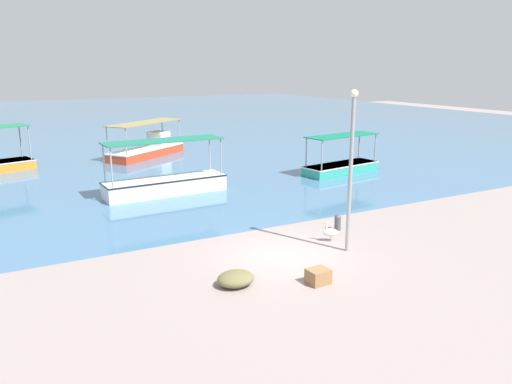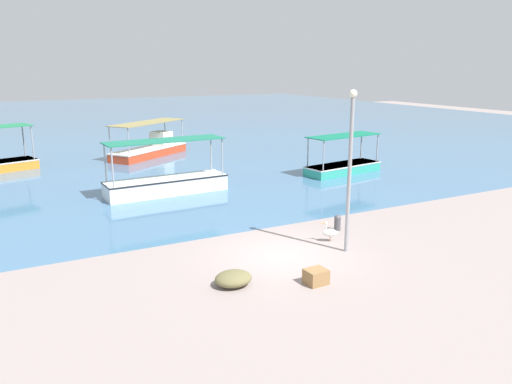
{
  "view_description": "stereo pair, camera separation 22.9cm",
  "coord_description": "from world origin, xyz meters",
  "px_view_note": "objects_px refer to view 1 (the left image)",
  "views": [
    {
      "loc": [
        -8.76,
        -14.27,
        6.59
      ],
      "look_at": [
        1.18,
        4.25,
        1.26
      ],
      "focal_mm": 35.0,
      "sensor_mm": 36.0,
      "label": 1
    },
    {
      "loc": [
        -8.56,
        -14.37,
        6.59
      ],
      "look_at": [
        1.18,
        4.25,
        1.26
      ],
      "focal_mm": 35.0,
      "sensor_mm": 36.0,
      "label": 2
    }
  ],
  "objects_px": {
    "mooring_bollard": "(338,222)",
    "net_pile": "(236,279)",
    "pelican": "(330,232)",
    "lamp_post": "(351,163)",
    "cargo_crate": "(318,276)",
    "fishing_boat_outer": "(165,183)",
    "fishing_boat_far_right": "(148,148)",
    "fishing_boat_near_left": "(341,166)"
  },
  "relations": [
    {
      "from": "fishing_boat_outer",
      "to": "net_pile",
      "type": "bearing_deg",
      "value": -98.15
    },
    {
      "from": "lamp_post",
      "to": "net_pile",
      "type": "xyz_separation_m",
      "value": [
        -4.91,
        -0.77,
        -3.04
      ]
    },
    {
      "from": "fishing_boat_far_right",
      "to": "mooring_bollard",
      "type": "xyz_separation_m",
      "value": [
        1.87,
        -20.73,
        -0.25
      ]
    },
    {
      "from": "cargo_crate",
      "to": "fishing_boat_outer",
      "type": "bearing_deg",
      "value": 92.71
    },
    {
      "from": "fishing_boat_outer",
      "to": "lamp_post",
      "type": "distance_m",
      "value": 11.96
    },
    {
      "from": "fishing_boat_far_right",
      "to": "fishing_boat_near_left",
      "type": "bearing_deg",
      "value": -52.51
    },
    {
      "from": "fishing_boat_near_left",
      "to": "lamp_post",
      "type": "relative_size",
      "value": 0.94
    },
    {
      "from": "pelican",
      "to": "fishing_boat_far_right",
      "type": "bearing_deg",
      "value": 92.07
    },
    {
      "from": "fishing_boat_outer",
      "to": "net_pile",
      "type": "distance_m",
      "value": 12.11
    },
    {
      "from": "fishing_boat_near_left",
      "to": "fishing_boat_far_right",
      "type": "xyz_separation_m",
      "value": [
        -8.98,
        11.7,
        0.12
      ]
    },
    {
      "from": "cargo_crate",
      "to": "fishing_boat_far_right",
      "type": "bearing_deg",
      "value": 85.68
    },
    {
      "from": "mooring_bollard",
      "to": "cargo_crate",
      "type": "relative_size",
      "value": 1.01
    },
    {
      "from": "lamp_post",
      "to": "fishing_boat_near_left",
      "type": "bearing_deg",
      "value": 53.34
    },
    {
      "from": "pelican",
      "to": "net_pile",
      "type": "bearing_deg",
      "value": -159.23
    },
    {
      "from": "mooring_bollard",
      "to": "net_pile",
      "type": "xyz_separation_m",
      "value": [
        -6.06,
        -2.85,
        -0.13
      ]
    },
    {
      "from": "lamp_post",
      "to": "fishing_boat_far_right",
      "type": "bearing_deg",
      "value": 91.79
    },
    {
      "from": "pelican",
      "to": "mooring_bollard",
      "type": "distance_m",
      "value": 1.45
    },
    {
      "from": "fishing_boat_far_right",
      "to": "net_pile",
      "type": "bearing_deg",
      "value": -100.09
    },
    {
      "from": "fishing_boat_near_left",
      "to": "cargo_crate",
      "type": "bearing_deg",
      "value": -129.95
    },
    {
      "from": "fishing_boat_far_right",
      "to": "net_pile",
      "type": "xyz_separation_m",
      "value": [
        -4.2,
        -23.58,
        -0.38
      ]
    },
    {
      "from": "fishing_boat_far_right",
      "to": "lamp_post",
      "type": "height_order",
      "value": "lamp_post"
    },
    {
      "from": "fishing_boat_near_left",
      "to": "fishing_boat_far_right",
      "type": "height_order",
      "value": "fishing_boat_far_right"
    },
    {
      "from": "pelican",
      "to": "fishing_boat_near_left",
      "type": "bearing_deg",
      "value": 50.62
    },
    {
      "from": "mooring_bollard",
      "to": "fishing_boat_outer",
      "type": "bearing_deg",
      "value": 115.45
    },
    {
      "from": "mooring_bollard",
      "to": "net_pile",
      "type": "height_order",
      "value": "mooring_bollard"
    },
    {
      "from": "fishing_boat_far_right",
      "to": "pelican",
      "type": "relative_size",
      "value": 8.39
    },
    {
      "from": "lamp_post",
      "to": "fishing_boat_outer",
      "type": "bearing_deg",
      "value": 105.9
    },
    {
      "from": "net_pile",
      "to": "cargo_crate",
      "type": "xyz_separation_m",
      "value": [
        2.33,
        -1.07,
        0.0
      ]
    },
    {
      "from": "pelican",
      "to": "cargo_crate",
      "type": "relative_size",
      "value": 1.2
    },
    {
      "from": "fishing_boat_outer",
      "to": "lamp_post",
      "type": "bearing_deg",
      "value": -74.1
    },
    {
      "from": "lamp_post",
      "to": "cargo_crate",
      "type": "xyz_separation_m",
      "value": [
        -2.58,
        -1.84,
        -3.03
      ]
    },
    {
      "from": "lamp_post",
      "to": "mooring_bollard",
      "type": "relative_size",
      "value": 8.7
    },
    {
      "from": "pelican",
      "to": "net_pile",
      "type": "height_order",
      "value": "pelican"
    },
    {
      "from": "fishing_boat_near_left",
      "to": "lamp_post",
      "type": "bearing_deg",
      "value": -126.66
    },
    {
      "from": "fishing_boat_far_right",
      "to": "mooring_bollard",
      "type": "bearing_deg",
      "value": -84.86
    },
    {
      "from": "pelican",
      "to": "lamp_post",
      "type": "distance_m",
      "value": 3.1
    },
    {
      "from": "mooring_bollard",
      "to": "net_pile",
      "type": "relative_size",
      "value": 0.57
    },
    {
      "from": "fishing_boat_far_right",
      "to": "lamp_post",
      "type": "relative_size",
      "value": 1.15
    },
    {
      "from": "pelican",
      "to": "net_pile",
      "type": "xyz_separation_m",
      "value": [
        -4.98,
        -1.89,
        -0.15
      ]
    },
    {
      "from": "pelican",
      "to": "lamp_post",
      "type": "height_order",
      "value": "lamp_post"
    },
    {
      "from": "fishing_boat_outer",
      "to": "pelican",
      "type": "bearing_deg",
      "value": -72.09
    },
    {
      "from": "net_pile",
      "to": "mooring_bollard",
      "type": "bearing_deg",
      "value": 25.17
    }
  ]
}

